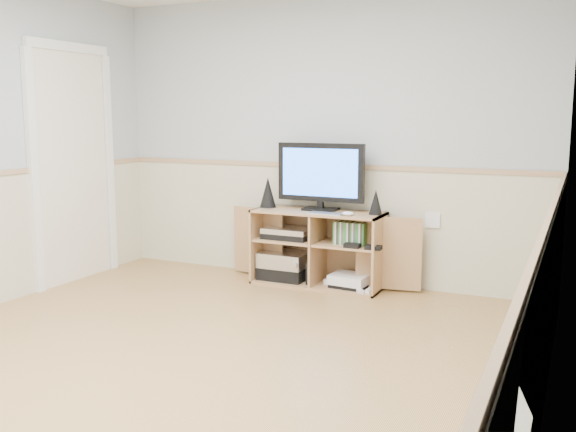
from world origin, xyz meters
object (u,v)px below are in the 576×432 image
object	(u,v)px
monitor	(321,174)
keyboard	(326,214)
media_cabinet	(320,246)
game_consoles	(349,281)

from	to	relation	value
monitor	keyboard	size ratio (longest dim) A/B	2.70
media_cabinet	monitor	world-z (taller)	monitor
monitor	keyboard	bearing A→B (deg)	-56.02
keyboard	media_cabinet	bearing A→B (deg)	124.35
media_cabinet	game_consoles	distance (m)	0.40
game_consoles	media_cabinet	bearing A→B (deg)	167.50
media_cabinet	monitor	xyz separation A→B (m)	(0.00, -0.00, 0.63)
monitor	keyboard	world-z (taller)	monitor
media_cabinet	game_consoles	xyz separation A→B (m)	(0.29, -0.06, -0.26)
media_cabinet	keyboard	world-z (taller)	keyboard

